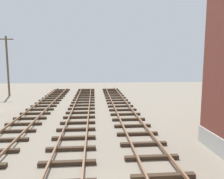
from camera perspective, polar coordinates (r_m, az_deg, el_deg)
name	(u,v)px	position (r m, az deg, el deg)	size (l,w,h in m)	color
utility_pole_far	(8,65)	(30.54, -26.12, 5.90)	(1.80, 0.24, 7.65)	brown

